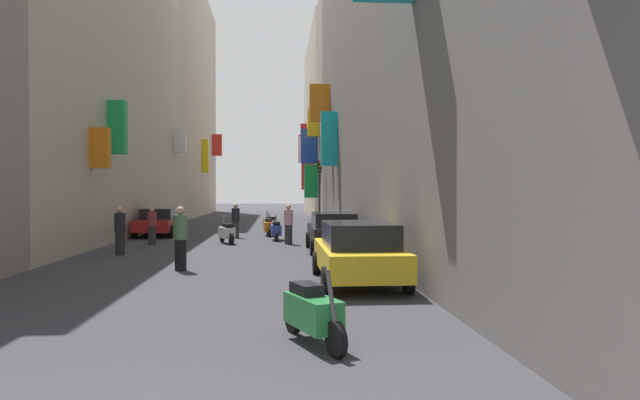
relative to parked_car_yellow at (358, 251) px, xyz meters
The scene contains 19 objects.
ground_plane 20.52m from the parked_car_yellow, 100.75° to the left, with size 140.00×140.00×0.00m, color #38383D.
building_left_mid_a 20.16m from the parked_car_yellow, 128.37° to the left, with size 6.72×24.02×14.78m.
building_left_mid_b 41.51m from the parked_car_yellow, 107.05° to the left, with size 7.00×23.21×21.36m.
building_right_mid_a 29.20m from the parked_car_yellow, 81.55° to the left, with size 7.26×6.50×16.46m.
building_right_mid_b 41.60m from the parked_car_yellow, 84.15° to the left, with size 7.11×18.98×17.11m.
parked_car_yellow is the anchor object (origin of this frame).
parked_car_red 16.85m from the parked_car_yellow, 117.55° to the left, with size 1.89×4.17×1.36m.
parked_car_black 7.20m from the parked_car_yellow, 88.96° to the left, with size 1.85×4.17×1.42m.
scooter_orange 14.72m from the parked_car_yellow, 99.19° to the left, with size 0.53×1.92×1.13m.
scooter_blue 12.10m from the parked_car_yellow, 99.36° to the left, with size 0.49×1.86×1.13m.
scooter_white 11.24m from the parked_car_yellow, 111.16° to the left, with size 0.82×1.81×1.13m.
scooter_silver 17.08m from the parked_car_yellow, 97.84° to the left, with size 0.74×1.77×1.13m.
scooter_green 5.40m from the parked_car_yellow, 105.36° to the right, with size 0.83×1.82×1.13m.
pedestrian_crossing 5.24m from the parked_car_yellow, 151.60° to the left, with size 0.48×0.48×1.79m.
pedestrian_near_left 12.57m from the parked_car_yellow, 124.53° to the left, with size 0.45×0.45×1.55m.
pedestrian_near_right 13.96m from the parked_car_yellow, 106.21° to the left, with size 0.54×0.54×1.63m.
pedestrian_mid_street 9.84m from the parked_car_yellow, 138.46° to the left, with size 0.50×0.50×1.68m.
pedestrian_far_away 10.12m from the parked_car_yellow, 98.24° to the left, with size 0.43×0.43×1.66m.
traffic_light_near_corner 22.60m from the parked_car_yellow, 87.91° to the left, with size 0.26×0.34×4.21m.
Camera 1 is at (1.89, -3.22, 2.19)m, focal length 31.01 mm.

